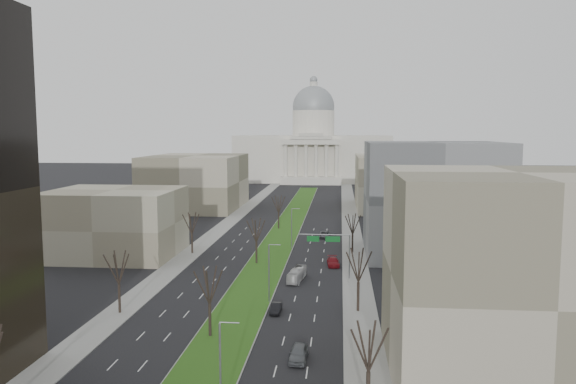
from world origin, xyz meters
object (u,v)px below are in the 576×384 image
Objects in this scene: car_grey_far at (325,235)px; box_van at (297,275)px; car_grey_near at (299,353)px; car_black at (276,308)px; car_red at (333,262)px.

box_van reaches higher than car_grey_far.
car_grey_near is 75.33m from car_grey_far.
car_grey_far is at bearing 85.37° from car_black.
car_grey_far is 0.70× the size of box_van.
car_grey_far is at bearing 91.42° from car_grey_near.
car_grey_near reaches higher than car_black.
car_red is at bearing -82.71° from car_grey_far.
car_grey_far is at bearing 89.92° from car_red.
car_grey_near is 1.20× the size of car_black.
car_red is (7.88, 29.37, 0.12)m from car_black.
car_grey_near is 0.90× the size of car_red.
car_black is at bearing -85.98° from box_van.
car_red reaches higher than car_grey_far.
car_black is 17.90m from box_van.
car_black is 58.88m from car_grey_far.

